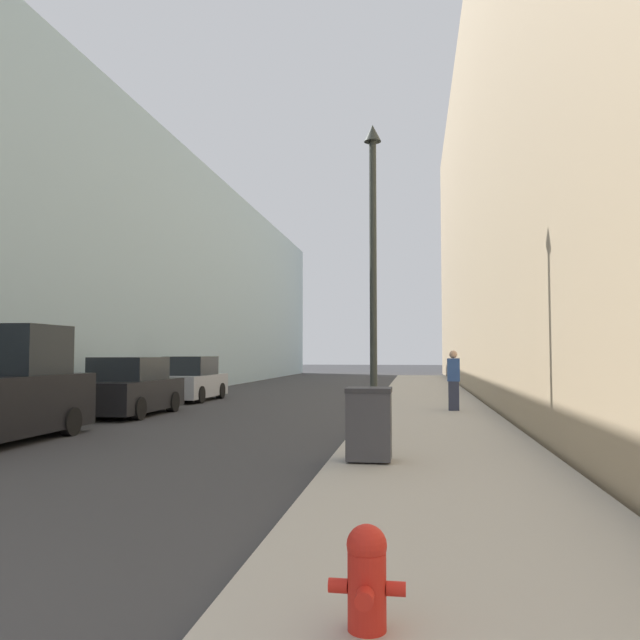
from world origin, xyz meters
TOP-DOWN VIEW (x-y plane):
  - sidewalk_right at (6.01, 18.00)m, footprint 3.73×60.00m
  - building_left_glass at (-11.01, 26.00)m, footprint 12.00×60.00m
  - building_right_stone at (13.98, 26.00)m, footprint 12.00×60.00m
  - fire_hydrant at (5.24, 1.87)m, footprint 0.48×0.37m
  - trash_bin at (4.80, 7.98)m, footprint 0.72×0.67m
  - lamppost at (4.65, 11.45)m, footprint 0.38×0.38m
  - parked_sedan_near at (-2.94, 15.54)m, footprint 1.97×4.15m
  - parked_sedan_far at (-3.18, 21.39)m, footprint 1.85×4.13m
  - pedestrian_on_sidewalk at (6.69, 17.26)m, footprint 0.37×0.24m

SIDE VIEW (x-z plane):
  - sidewalk_right at x=6.01m, z-range 0.00..0.12m
  - fire_hydrant at x=5.24m, z-range 0.13..0.79m
  - trash_bin at x=4.80m, z-range 0.14..1.31m
  - parked_sedan_far at x=-3.18m, z-range -0.08..1.65m
  - parked_sedan_near at x=-2.94m, z-range -0.08..1.66m
  - pedestrian_on_sidewalk at x=6.69m, z-range 0.12..1.94m
  - lamppost at x=4.65m, z-range 0.44..7.23m
  - building_left_glass at x=-11.01m, z-range 0.00..11.53m
  - building_right_stone at x=13.98m, z-range 0.00..19.11m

